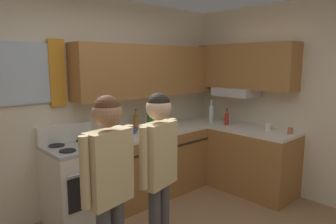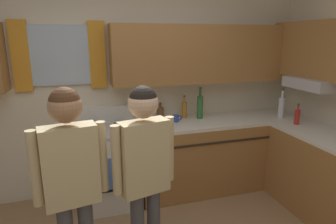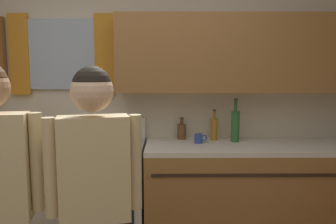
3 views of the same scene
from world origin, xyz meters
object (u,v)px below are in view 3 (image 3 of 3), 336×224
object	(u,v)px
bottle_oil_amber	(214,128)
adult_in_plaid	(95,180)
bottle_squat_brown	(182,131)
mug_cobalt_blue	(199,138)
bottle_wine_green	(235,125)
stove_oven	(108,192)

from	to	relation	value
bottle_oil_amber	adult_in_plaid	xyz separation A→B (m)	(-0.81, -1.40, -0.02)
bottle_squat_brown	mug_cobalt_blue	world-z (taller)	bottle_squat_brown
bottle_wine_green	adult_in_plaid	world-z (taller)	adult_in_plaid
stove_oven	mug_cobalt_blue	bearing A→B (deg)	3.11
stove_oven	bottle_squat_brown	xyz separation A→B (m)	(0.67, 0.23, 0.51)
stove_oven	adult_in_plaid	bearing A→B (deg)	-82.71
bottle_oil_amber	bottle_wine_green	xyz separation A→B (m)	(0.18, -0.07, 0.04)
bottle_oil_amber	bottle_squat_brown	world-z (taller)	bottle_oil_amber
bottle_oil_amber	bottle_wine_green	world-z (taller)	bottle_wine_green
mug_cobalt_blue	adult_in_plaid	bearing A→B (deg)	-117.69
bottle_oil_amber	stove_oven	bearing A→B (deg)	-169.37
bottle_wine_green	adult_in_plaid	distance (m)	1.66
bottle_squat_brown	adult_in_plaid	distance (m)	1.54
stove_oven	bottle_squat_brown	distance (m)	0.87
bottle_oil_amber	adult_in_plaid	bearing A→B (deg)	-120.21
bottle_squat_brown	bottle_wine_green	bearing A→B (deg)	-14.08
bottle_oil_amber	bottle_wine_green	size ratio (longest dim) A/B	0.73
adult_in_plaid	bottle_wine_green	bearing A→B (deg)	53.09
bottle_oil_amber	adult_in_plaid	size ratio (longest dim) A/B	0.18
bottle_oil_amber	mug_cobalt_blue	distance (m)	0.22
mug_cobalt_blue	adult_in_plaid	size ratio (longest dim) A/B	0.07
bottle_oil_amber	bottle_squat_brown	xyz separation A→B (m)	(-0.30, 0.05, -0.03)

